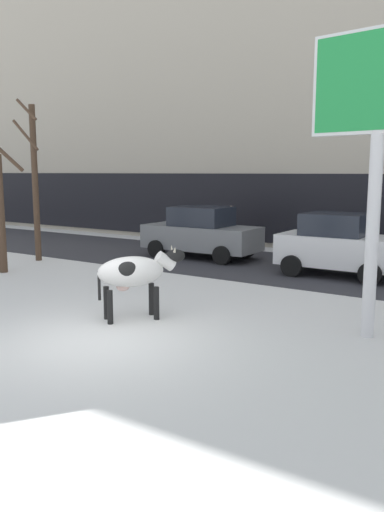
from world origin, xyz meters
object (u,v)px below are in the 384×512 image
Objects in this scene: billboard at (380,100)px; pedestrian_near_billboard at (231,227)px; cow_holstein at (134,273)px; car_grey_sedan at (201,233)px; car_white_hatchback at (338,245)px; bare_tree_left_lot at (35,180)px.

billboard reaches higher than pedestrian_near_billboard.
cow_holstein is 10.62m from pedestrian_near_billboard.
cow_holstein is 1.02× the size of pedestrian_near_billboard.
car_white_hatchback is at bearing -6.36° from car_grey_sedan.
cow_holstein is 8.71m from bare_tree_left_lot.
bare_tree_left_lot is at bearing -140.36° from car_grey_sedan.
cow_holstein is at bearing -71.55° from pedestrian_near_billboard.
billboard is 1.58× the size of car_white_hatchback.
car_white_hatchback is at bearing 17.82° from bare_tree_left_lot.
billboard reaches higher than car_white_hatchback.
cow_holstein is at bearing -67.33° from car_grey_sedan.
car_white_hatchback is 2.03× the size of pedestrian_near_billboard.
billboard is 1.02× the size of bare_tree_left_lot.
cow_holstein is at bearing -27.02° from bare_tree_left_lot.
billboard is at bearing -66.49° from car_white_hatchback.
car_grey_sedan is 2.44× the size of pedestrian_near_billboard.
car_grey_sedan is at bearing 173.64° from car_white_hatchback.
billboard is 1.32× the size of car_grey_sedan.
bare_tree_left_lot is (-7.59, 3.87, 1.81)m from cow_holstein.
bare_tree_left_lot reaches higher than pedestrian_near_billboard.
billboard is (4.42, 1.52, 3.31)m from cow_holstein.
cow_holstein is 0.32× the size of bare_tree_left_lot.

